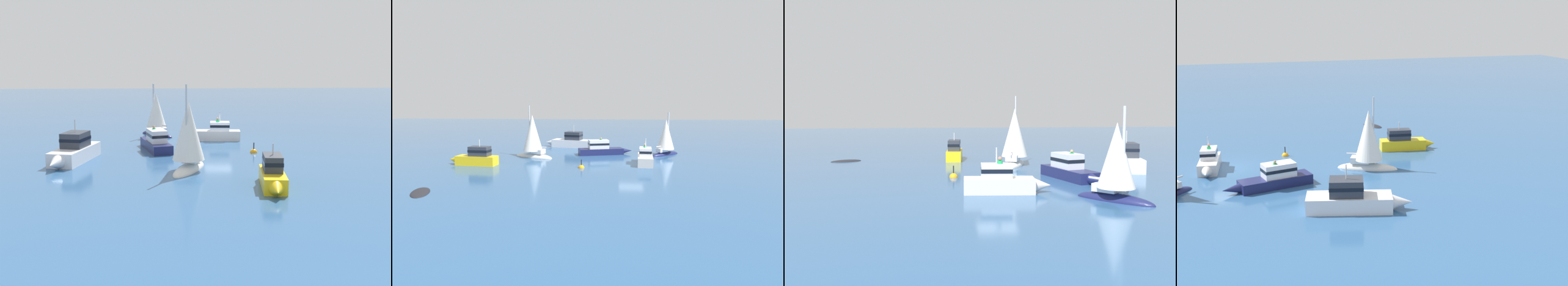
% 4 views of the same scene
% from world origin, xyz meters
% --- Properties ---
extents(ground_plane, '(160.00, 160.00, 0.00)m').
position_xyz_m(ground_plane, '(0.00, 0.00, 0.00)').
color(ground_plane, '#2D5684').
extents(sailboat, '(3.74, 4.16, 5.57)m').
position_xyz_m(sailboat, '(5.81, -4.39, 1.92)').
color(sailboat, '#191E4C').
rests_on(sailboat, ground).
extents(yacht, '(3.20, 5.12, 6.45)m').
position_xyz_m(yacht, '(3.16, 11.13, 2.10)').
color(yacht, silver).
rests_on(yacht, ground).
extents(cabin_cruiser, '(1.80, 5.22, 2.62)m').
position_xyz_m(cabin_cruiser, '(-1.74, 15.92, 0.77)').
color(cabin_cruiser, yellow).
rests_on(cabin_cruiser, ground).
extents(motor_cruiser, '(5.22, 1.83, 2.70)m').
position_xyz_m(motor_cruiser, '(0.11, -1.42, 0.70)').
color(motor_cruiser, silver).
rests_on(motor_cruiser, ground).
extents(launch, '(2.95, 6.73, 2.07)m').
position_xyz_m(launch, '(5.67, 3.26, 0.70)').
color(launch, '#191E4C').
rests_on(launch, ground).
extents(powerboat, '(3.16, 7.12, 3.16)m').
position_xyz_m(powerboat, '(11.68, 7.83, 0.82)').
color(powerboat, white).
rests_on(powerboat, ground).
extents(skiff, '(3.08, 2.29, 0.31)m').
position_xyz_m(skiff, '(-11.79, 15.64, 0.00)').
color(skiff, black).
rests_on(skiff, ground).
extents(channel_buoy, '(0.60, 0.60, 1.13)m').
position_xyz_m(channel_buoy, '(-2.44, 4.99, 0.01)').
color(channel_buoy, orange).
rests_on(channel_buoy, ground).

